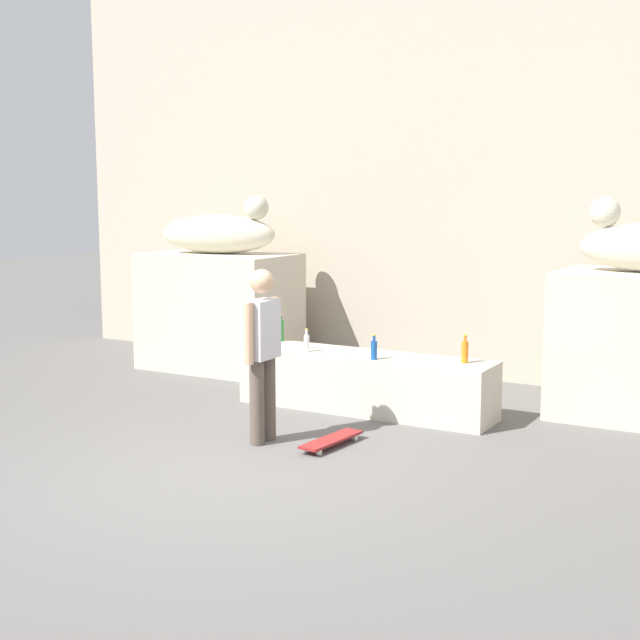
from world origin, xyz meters
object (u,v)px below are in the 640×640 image
Objects in this scene: statue_reclining_left at (221,232)px; bottle_clear at (307,342)px; bottle_green at (281,330)px; bottle_blue at (374,349)px; skateboard at (332,440)px; skater at (262,348)px; bottle_orange at (465,351)px.

statue_reclining_left reaches higher than bottle_clear.
bottle_green reaches higher than bottle_blue.
bottle_blue is (1.46, -0.49, -0.02)m from bottle_green.
skateboard is 2.57× the size of bottle_green.
bottle_clear is (-0.96, 1.18, 0.67)m from skateboard.
bottle_orange is at bearing 139.00° from skater.
bottle_clear is 0.96× the size of bottle_blue.
statue_reclining_left is 2.06× the size of skateboard.
bottle_blue is at bearing -161.76° from bottle_orange.
skater is 2.05× the size of skateboard.
bottle_green is at bearing -129.86° from skateboard.
statue_reclining_left is 4.16m from bottle_orange.
statue_reclining_left reaches higher than bottle_green.
bottle_clear is (2.12, -1.36, -1.10)m from statue_reclining_left.
bottle_orange reaches higher than skateboard.
statue_reclining_left is 4.37m from skateboard.
skateboard is 1.67m from bottle_clear.
statue_reclining_left is at bearing 147.29° from bottle_clear.
skater is at bearing -77.00° from bottle_clear.
skater is 6.46× the size of bottle_clear.
bottle_blue is (2.96, -1.40, -1.09)m from statue_reclining_left.
bottle_green is at bearing -152.69° from skater.
skateboard is 1.33m from bottle_blue.
statue_reclining_left is at bearing 154.66° from bottle_blue.
bottle_orange is at bearing 8.25° from bottle_clear.
skateboard is 1.77m from bottle_orange.
bottle_green is at bearing 161.55° from bottle_blue.
bottle_clear is 0.75m from bottle_green.
skateboard is at bearing -51.54° from statue_reclining_left.
skater is at bearing -111.67° from bottle_blue.
bottle_blue is at bearing -167.99° from skateboard.
bottle_clear is at bearing -35.95° from bottle_green.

